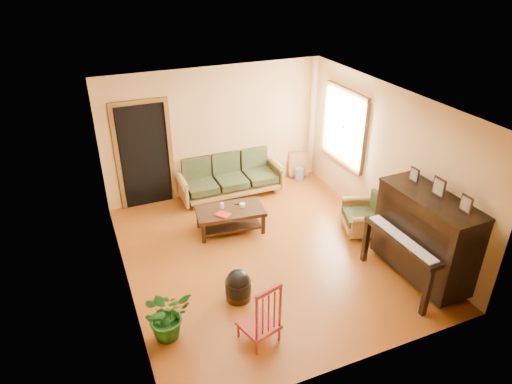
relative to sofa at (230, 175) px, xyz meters
name	(u,v)px	position (x,y,z in m)	size (l,w,h in m)	color
floor	(266,254)	(-0.16, -2.17, -0.45)	(5.00, 5.00, 0.00)	#69320D
doorway	(144,156)	(-1.61, 0.31, 0.58)	(1.08, 0.16, 2.05)	black
window	(345,127)	(2.05, -0.87, 1.05)	(0.12, 1.36, 1.46)	white
sofa	(230,175)	(0.00, 0.00, 0.00)	(2.10, 0.88, 0.90)	olive
coffee_table	(230,220)	(-0.47, -1.25, -0.23)	(1.20, 0.66, 0.44)	black
armchair	(363,213)	(1.70, -2.20, -0.07)	(0.73, 0.77, 0.77)	olive
piano	(425,238)	(1.78, -3.63, 0.26)	(0.95, 1.61, 1.42)	black
footstool	(238,288)	(-0.99, -3.02, -0.27)	(0.38, 0.38, 0.36)	black
red_chair	(259,311)	(-1.02, -3.85, 0.02)	(0.44, 0.48, 0.94)	maroon
leaning_frame	(299,164)	(1.69, 0.22, -0.14)	(0.46, 0.10, 0.61)	#AC7839
ceramic_crock	(299,174)	(1.64, 0.10, -0.32)	(0.21, 0.21, 0.26)	#314195
potted_plant	(167,314)	(-2.09, -3.34, -0.09)	(0.64, 0.56, 0.71)	#185016
book	(220,217)	(-0.72, -1.46, 0.00)	(0.18, 0.25, 0.02)	#A52616
candle	(222,206)	(-0.58, -1.17, 0.04)	(0.06, 0.06, 0.11)	silver
glass_jar	(242,205)	(-0.23, -1.26, 0.02)	(0.10, 0.10, 0.07)	white
remote	(239,204)	(-0.25, -1.14, 0.00)	(0.16, 0.04, 0.02)	black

